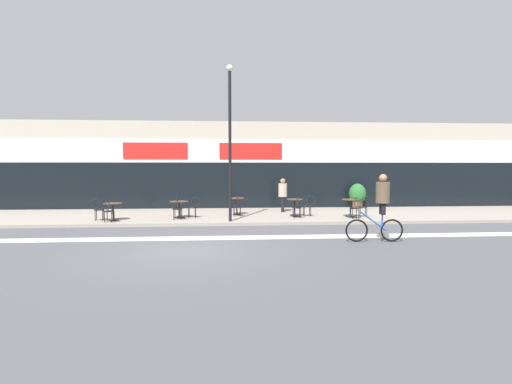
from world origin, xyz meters
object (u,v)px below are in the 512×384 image
at_px(bistro_table_1, 179,206).
at_px(cafe_chair_2_near, 237,205).
at_px(bistro_table_2, 237,203).
at_px(cafe_chair_0_near, 108,209).
at_px(bistro_table_3, 295,204).
at_px(lamp_post, 230,133).
at_px(bistro_table_0, 113,208).
at_px(cafe_chair_1_near, 177,207).
at_px(cafe_chair_4_near, 355,207).
at_px(planter_pot, 357,195).
at_px(cafe_chair_4_side, 365,205).
at_px(cafe_chair_1_side, 194,206).
at_px(cyclist_0, 380,204).
at_px(cafe_chair_0_side, 97,208).
at_px(cafe_chair_3_near, 297,206).
at_px(pedestrian_near_end, 283,192).
at_px(cafe_chair_3_side, 309,204).
at_px(bistro_table_4, 351,204).

relative_size(bistro_table_1, cafe_chair_2_near, 0.89).
distance_m(bistro_table_1, cafe_chair_2_near, 2.52).
xyz_separation_m(bistro_table_2, cafe_chair_0_near, (-5.10, -2.18, -0.03)).
distance_m(bistro_table_3, lamp_post, 4.34).
bearing_deg(bistro_table_2, bistro_table_1, -159.57).
relative_size(bistro_table_0, cafe_chair_1_near, 0.81).
height_order(cafe_chair_4_near, planter_pot, planter_pot).
bearing_deg(bistro_table_3, bistro_table_2, 162.48).
distance_m(cafe_chair_0_near, cafe_chair_4_side, 10.69).
bearing_deg(cafe_chair_1_side, cyclist_0, 138.68).
xyz_separation_m(cafe_chair_0_near, lamp_post, (4.78, 0.01, 3.00)).
distance_m(bistro_table_0, cafe_chair_0_side, 0.63).
bearing_deg(bistro_table_2, cyclist_0, -55.82).
height_order(bistro_table_3, lamp_post, lamp_post).
distance_m(cafe_chair_3_near, cafe_chair_4_side, 3.02).
relative_size(lamp_post, pedestrian_near_end, 3.83).
bearing_deg(pedestrian_near_end, planter_pot, 28.28).
distance_m(cafe_chair_0_near, cafe_chair_1_near, 2.67).
bearing_deg(cafe_chair_0_near, bistro_table_1, -59.25).
distance_m(cafe_chair_1_side, cafe_chair_4_side, 7.42).
bearing_deg(bistro_table_3, cafe_chair_4_side, -8.32).
xyz_separation_m(bistro_table_0, cafe_chair_4_side, (10.64, 0.32, 0.01)).
distance_m(bistro_table_1, cafe_chair_1_near, 0.63).
distance_m(cafe_chair_1_side, cafe_chair_3_near, 4.43).
relative_size(cafe_chair_0_near, cyclist_0, 0.43).
height_order(cafe_chair_3_near, cafe_chair_3_side, same).
xyz_separation_m(bistro_table_0, cafe_chair_3_side, (8.26, 0.76, 0.01)).
xyz_separation_m(cyclist_0, pedestrian_near_end, (-2.01, 7.15, -0.10)).
distance_m(cafe_chair_4_side, planter_pot, 3.65).
height_order(cafe_chair_3_near, pedestrian_near_end, pedestrian_near_end).
distance_m(cafe_chair_0_side, cafe_chair_2_near, 5.80).
distance_m(bistro_table_3, cafe_chair_2_near, 2.54).
distance_m(bistro_table_0, cafe_chair_1_side, 3.28).
bearing_deg(bistro_table_0, cafe_chair_1_side, 11.04).
relative_size(cafe_chair_0_near, pedestrian_near_end, 0.56).
xyz_separation_m(bistro_table_2, cafe_chair_1_near, (-2.50, -1.56, -0.03)).
distance_m(cafe_chair_3_near, planter_pot, 5.38).
bearing_deg(bistro_table_4, cafe_chair_3_near, -175.32).
height_order(cafe_chair_0_near, planter_pot, planter_pot).
height_order(bistro_table_4, planter_pot, planter_pot).
height_order(bistro_table_3, cafe_chair_1_near, cafe_chair_1_near).
height_order(cafe_chair_1_side, pedestrian_near_end, pedestrian_near_end).
bearing_deg(bistro_table_1, cafe_chair_3_near, -5.63).
bearing_deg(bistro_table_1, cafe_chair_4_side, -2.21).
bearing_deg(bistro_table_4, bistro_table_3, 169.76).
distance_m(cafe_chair_0_side, cyclist_0, 11.03).
height_order(cyclist_0, pedestrian_near_end, cyclist_0).
bearing_deg(cafe_chair_1_side, planter_pot, -158.95).
bearing_deg(cafe_chair_3_side, cafe_chair_4_side, 171.32).
bearing_deg(bistro_table_1, bistro_table_3, 1.47).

